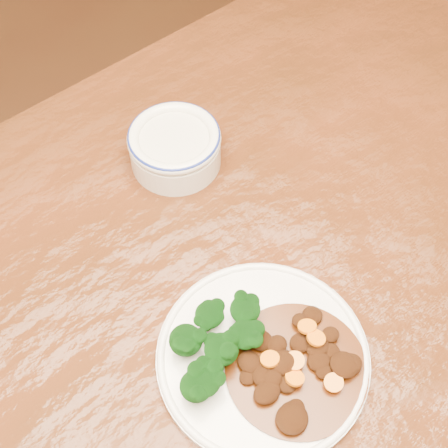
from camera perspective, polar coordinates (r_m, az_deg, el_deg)
dining_table at (r=0.83m, az=-1.26°, el=-11.07°), size 1.56×1.00×0.75m
dinner_plate at (r=0.73m, az=3.57°, el=-11.98°), size 0.25×0.25×0.02m
broccoli_florets at (r=0.71m, az=-0.87°, el=-11.12°), size 0.13×0.10×0.04m
mince_stew at (r=0.72m, az=6.55°, el=-13.12°), size 0.16×0.16×0.03m
dip_bowl at (r=0.87m, az=-4.51°, el=7.12°), size 0.13×0.13×0.06m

